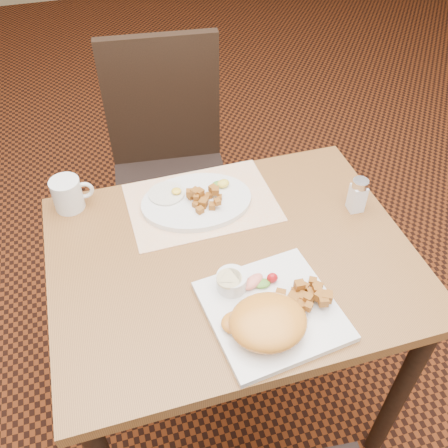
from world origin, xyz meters
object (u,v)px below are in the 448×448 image
(table, at_px, (232,282))
(plate_square, at_px, (272,311))
(coffee_mug, at_px, (68,194))
(salt_shaker, at_px, (358,195))
(chair_far, at_px, (169,160))
(plate_oval, at_px, (197,201))

(table, xyz_separation_m, plate_square, (0.03, -0.19, 0.12))
(table, xyz_separation_m, coffee_mug, (-0.37, 0.29, 0.15))
(coffee_mug, bearing_deg, salt_shaker, -17.12)
(table, distance_m, chair_far, 0.71)
(plate_square, xyz_separation_m, plate_oval, (-0.07, 0.40, 0.00))
(table, xyz_separation_m, chair_far, (-0.03, 0.71, -0.10))
(chair_far, relative_size, coffee_mug, 8.66)
(plate_square, xyz_separation_m, salt_shaker, (0.34, 0.26, 0.04))
(chair_far, relative_size, salt_shaker, 9.70)
(plate_square, height_order, salt_shaker, salt_shaker)
(table, distance_m, plate_square, 0.23)
(chair_far, bearing_deg, salt_shaker, 127.76)
(plate_square, xyz_separation_m, coffee_mug, (-0.41, 0.49, 0.04))
(table, height_order, plate_oval, plate_oval)
(table, xyz_separation_m, salt_shaker, (0.37, 0.07, 0.16))
(table, bearing_deg, coffee_mug, 141.62)
(plate_square, distance_m, salt_shaker, 0.43)
(table, height_order, chair_far, chair_far)
(plate_oval, bearing_deg, table, -79.29)
(chair_far, relative_size, plate_square, 3.46)
(plate_square, distance_m, coffee_mug, 0.64)
(table, relative_size, plate_oval, 2.96)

